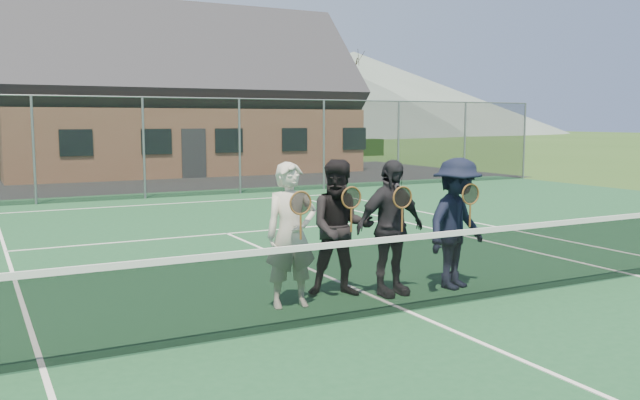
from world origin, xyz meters
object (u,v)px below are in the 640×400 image
at_px(player_d, 457,223).
at_px(player_a, 291,235).
at_px(clubhouse, 177,83).
at_px(player_b, 341,228).
at_px(tennis_net, 408,270).
at_px(player_c, 390,228).

bearing_deg(player_d, player_a, 175.59).
xyz_separation_m(clubhouse, player_b, (-4.34, -22.94, -3.07)).
xyz_separation_m(tennis_net, player_b, (-0.34, 1.06, 0.38)).
xyz_separation_m(clubhouse, player_c, (-3.75, -23.21, -3.07)).
bearing_deg(tennis_net, clubhouse, 80.54).
distance_m(player_a, player_b, 0.83).
bearing_deg(player_a, player_b, 13.51).
bearing_deg(clubhouse, player_a, -102.55).
bearing_deg(clubhouse, tennis_net, -99.46).
bearing_deg(tennis_net, player_d, 28.06).
distance_m(tennis_net, player_c, 0.91).
relative_size(tennis_net, clubhouse, 0.75).
bearing_deg(player_b, player_d, -13.34).
distance_m(player_c, player_d, 1.02).
distance_m(clubhouse, player_d, 23.68).
bearing_deg(player_c, player_d, -6.18).
bearing_deg(player_a, player_c, -3.13).
distance_m(clubhouse, player_a, 23.90).
distance_m(player_a, player_d, 2.43).
bearing_deg(player_a, tennis_net, -36.81).
xyz_separation_m(player_a, player_c, (1.40, -0.08, -0.00)).
distance_m(player_b, player_c, 0.65).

